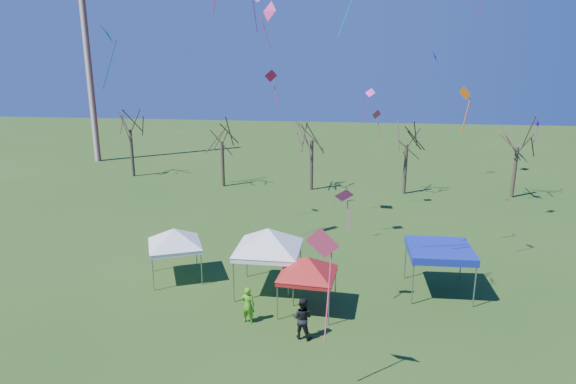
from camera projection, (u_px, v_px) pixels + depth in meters
The scene contains 23 objects.
ground at pixel (322, 328), 24.01m from camera, with size 140.00×140.00×0.00m, color #274C18.
radio_mast at pixel (87, 50), 56.37m from camera, with size 0.70×0.70×25.00m, color silver.
tree_0 at pixel (129, 113), 50.84m from camera, with size 3.83×3.83×8.44m.
tree_1 at pixel (221, 125), 47.25m from camera, with size 3.42×3.42×7.54m.
tree_2 at pixel (312, 122), 45.88m from camera, with size 3.71×3.71×8.18m.
tree_3 at pixel (408, 126), 44.65m from camera, with size 3.59×3.59×7.91m.
tree_4 at pixel (520, 129), 43.54m from camera, with size 3.58×3.58×7.89m.
tent_white_west at pixel (174, 232), 28.50m from camera, with size 3.63×3.63×3.45m.
tent_white_mid at pixel (268, 233), 26.84m from camera, with size 4.66×4.66×4.11m.
tent_red at pixel (308, 261), 24.95m from camera, with size 3.74×3.74×3.31m.
tent_blue at pixel (440, 251), 26.93m from camera, with size 3.35×3.35×2.58m.
person_green at pixel (248, 305), 24.31m from camera, with size 0.65×0.43×1.80m, color #50B11C.
person_dark at pixel (302, 318), 22.96m from camera, with size 0.95×0.74×1.96m, color black.
kite_19 at pixel (377, 115), 42.73m from camera, with size 0.98×0.87×2.44m.
kite_1 at pixel (344, 195), 24.07m from camera, with size 1.12×0.93×2.15m.
kite_14 at pixel (107, 34), 25.64m from camera, with size 1.24×1.47×3.30m.
kite_5 at pixel (323, 244), 18.17m from camera, with size 1.43×0.94×4.41m.
kite_22 at pixel (370, 94), 38.73m from camera, with size 1.04×0.97×2.78m.
kite_12 at pixel (538, 124), 43.73m from camera, with size 0.73×0.80×2.55m.
kite_18 at pixel (435, 57), 28.82m from camera, with size 0.53×0.79×1.88m.
kite_11 at pixel (269, 11), 33.43m from camera, with size 1.29×1.25×3.01m.
kite_13 at pixel (271, 76), 43.93m from camera, with size 1.27×1.09×3.01m.
kite_17 at pixel (465, 94), 27.88m from camera, with size 0.73×0.86×2.51m.
Camera 1 is at (1.01, -21.43, 12.62)m, focal length 32.00 mm.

